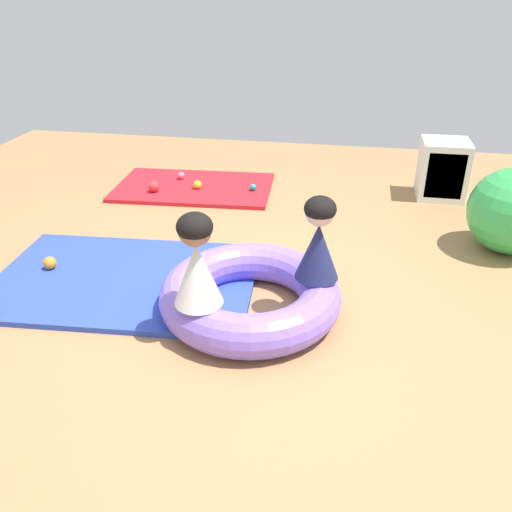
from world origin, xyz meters
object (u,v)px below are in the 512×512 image
at_px(play_ball_teal, 253,187).
at_px(play_ball_yellow, 197,185).
at_px(play_ball_pink, 181,175).
at_px(play_ball_red, 154,187).
at_px(inflatable_cushion, 250,295).
at_px(child_in_navy, 318,239).
at_px(child_in_white, 197,261).
at_px(storage_cube, 443,170).
at_px(play_ball_orange, 50,263).
at_px(exercise_ball_large, 512,211).

distance_m(play_ball_teal, play_ball_yellow, 0.56).
bearing_deg(play_ball_teal, play_ball_pink, 166.11).
relative_size(play_ball_red, play_ball_pink, 1.42).
height_order(play_ball_red, play_ball_teal, play_ball_red).
bearing_deg(play_ball_teal, inflatable_cushion, -79.64).
xyz_separation_m(child_in_navy, play_ball_teal, (-0.79, 2.01, -0.45)).
height_order(child_in_white, storage_cube, child_in_white).
bearing_deg(child_in_navy, child_in_white, -87.40).
relative_size(play_ball_pink, play_ball_orange, 0.82).
distance_m(inflatable_cushion, storage_cube, 2.76).
distance_m(play_ball_orange, play_ball_teal, 2.19).
bearing_deg(play_ball_red, exercise_ball_large, -11.28).
distance_m(child_in_navy, storage_cube, 2.51).
height_order(play_ball_orange, play_ball_yellow, play_ball_orange).
height_order(play_ball_orange, play_ball_teal, play_ball_orange).
bearing_deg(play_ball_yellow, play_ball_pink, 135.26).
bearing_deg(play_ball_teal, play_ball_red, -167.39).
bearing_deg(exercise_ball_large, play_ball_pink, 160.86).
xyz_separation_m(child_in_navy, exercise_ball_large, (1.41, 1.17, -0.19)).
distance_m(child_in_navy, play_ball_orange, 2.00).
distance_m(child_in_white, exercise_ball_large, 2.61).
distance_m(child_in_white, play_ball_red, 2.52).
bearing_deg(inflatable_cushion, play_ball_orange, 171.28).
height_order(inflatable_cushion, child_in_white, child_in_white).
distance_m(child_in_white, storage_cube, 3.18).
relative_size(child_in_navy, play_ball_orange, 5.77).
bearing_deg(storage_cube, exercise_ball_large, -71.28).
bearing_deg(storage_cube, play_ball_red, -170.37).
bearing_deg(play_ball_yellow, exercise_ball_large, -16.09).
xyz_separation_m(child_in_white, play_ball_yellow, (-0.71, 2.39, -0.46)).
bearing_deg(exercise_ball_large, child_in_navy, -140.43).
xyz_separation_m(inflatable_cushion, child_in_navy, (0.41, 0.08, 0.39)).
bearing_deg(inflatable_cushion, play_ball_pink, 117.56).
bearing_deg(play_ball_red, play_ball_yellow, 22.66).
xyz_separation_m(play_ball_pink, storage_cube, (2.64, 0.06, 0.20)).
bearing_deg(play_ball_pink, play_ball_yellow, -44.74).
distance_m(child_in_navy, exercise_ball_large, 1.84).
distance_m(child_in_white, play_ball_pink, 2.84).
xyz_separation_m(inflatable_cushion, play_ball_red, (-1.34, 1.88, -0.04)).
xyz_separation_m(child_in_white, play_ball_teal, (-0.15, 2.43, -0.46)).
bearing_deg(child_in_navy, play_ball_teal, 170.90).
distance_m(play_ball_pink, play_ball_orange, 2.09).
bearing_deg(play_ball_red, child_in_navy, -45.77).
bearing_deg(play_ball_teal, child_in_white, -86.54).
height_order(play_ball_pink, storage_cube, storage_cube).
height_order(play_ball_teal, storage_cube, storage_cube).
bearing_deg(exercise_ball_large, inflatable_cushion, -145.62).
height_order(child_in_navy, play_ball_red, child_in_navy).
xyz_separation_m(play_ball_pink, play_ball_teal, (0.81, -0.20, -0.00)).
height_order(inflatable_cushion, play_ball_red, inflatable_cushion).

